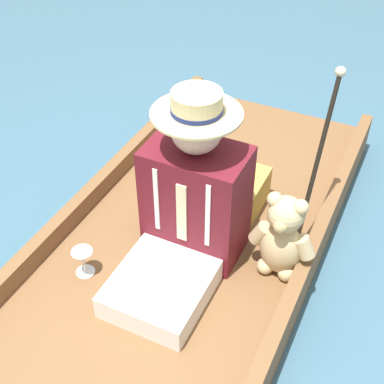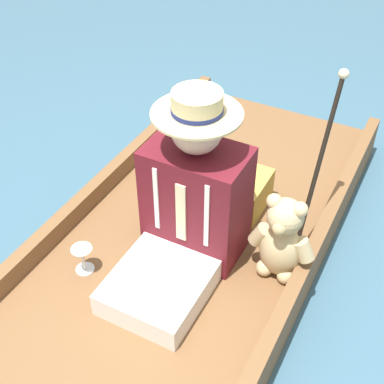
{
  "view_description": "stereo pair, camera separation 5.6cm",
  "coord_description": "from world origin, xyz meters",
  "px_view_note": "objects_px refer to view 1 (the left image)",
  "views": [
    {
      "loc": [
        -0.77,
        1.37,
        1.88
      ],
      "look_at": [
        -0.05,
        -0.13,
        0.48
      ],
      "focal_mm": 50.0,
      "sensor_mm": 36.0,
      "label": 1
    },
    {
      "loc": [
        -0.82,
        1.35,
        1.88
      ],
      "look_at": [
        -0.05,
        -0.13,
        0.48
      ],
      "focal_mm": 50.0,
      "sensor_mm": 36.0,
      "label": 2
    }
  ],
  "objects_px": {
    "teddy_bear": "(282,238)",
    "wine_glass": "(83,257)",
    "seated_person": "(189,206)",
    "walking_cane": "(320,151)"
  },
  "relations": [
    {
      "from": "teddy_bear",
      "to": "wine_glass",
      "type": "bearing_deg",
      "value": 26.79
    },
    {
      "from": "seated_person",
      "to": "teddy_bear",
      "type": "bearing_deg",
      "value": -159.01
    },
    {
      "from": "teddy_bear",
      "to": "seated_person",
      "type": "bearing_deg",
      "value": 11.85
    },
    {
      "from": "teddy_bear",
      "to": "walking_cane",
      "type": "bearing_deg",
      "value": -97.57
    },
    {
      "from": "teddy_bear",
      "to": "wine_glass",
      "type": "distance_m",
      "value": 0.83
    },
    {
      "from": "wine_glass",
      "to": "walking_cane",
      "type": "relative_size",
      "value": 0.17
    },
    {
      "from": "seated_person",
      "to": "walking_cane",
      "type": "xyz_separation_m",
      "value": [
        -0.42,
        -0.37,
        0.17
      ]
    },
    {
      "from": "seated_person",
      "to": "teddy_bear",
      "type": "relative_size",
      "value": 1.89
    },
    {
      "from": "wine_glass",
      "to": "teddy_bear",
      "type": "bearing_deg",
      "value": -153.21
    },
    {
      "from": "wine_glass",
      "to": "seated_person",
      "type": "bearing_deg",
      "value": -140.55
    }
  ]
}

